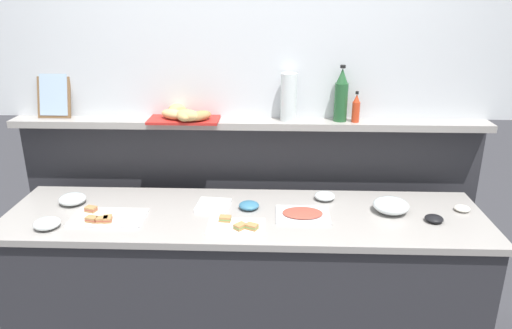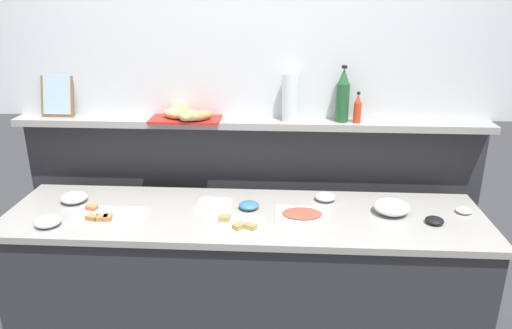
{
  "view_description": "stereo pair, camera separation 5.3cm",
  "coord_description": "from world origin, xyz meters",
  "px_view_note": "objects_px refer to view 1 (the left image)",
  "views": [
    {
      "loc": [
        0.14,
        -2.27,
        2.03
      ],
      "look_at": [
        0.06,
        0.1,
        1.16
      ],
      "focal_mm": 33.96,
      "sensor_mm": 36.0,
      "label": 1
    },
    {
      "loc": [
        0.2,
        -2.27,
        2.03
      ],
      "look_at": [
        0.06,
        0.1,
        1.16
      ],
      "focal_mm": 33.96,
      "sensor_mm": 36.0,
      "label": 2
    }
  ],
  "objects_px": {
    "sandwich_platter_rear": "(106,217)",
    "glass_bowl_small": "(325,196)",
    "glass_bowl_large": "(73,199)",
    "glass_bowl_extra": "(391,206)",
    "hot_sauce_bottle": "(356,109)",
    "bread_basket": "(184,115)",
    "napkin_stack": "(213,205)",
    "wine_bottle_green": "(341,96)",
    "condiment_bowl_red": "(434,219)",
    "condiment_bowl_teal": "(249,205)",
    "condiment_bowl_dark": "(462,208)",
    "water_carafe": "(289,97)",
    "framed_picture": "(54,94)",
    "sandwich_platter_side": "(237,226)",
    "cold_cuts_platter": "(303,214)",
    "glass_bowl_medium": "(47,224)"
  },
  "relations": [
    {
      "from": "sandwich_platter_rear",
      "to": "water_carafe",
      "type": "relative_size",
      "value": 1.36
    },
    {
      "from": "condiment_bowl_dark",
      "to": "condiment_bowl_teal",
      "type": "height_order",
      "value": "condiment_bowl_teal"
    },
    {
      "from": "cold_cuts_platter",
      "to": "hot_sauce_bottle",
      "type": "bearing_deg",
      "value": 53.88
    },
    {
      "from": "condiment_bowl_dark",
      "to": "wine_bottle_green",
      "type": "relative_size",
      "value": 0.26
    },
    {
      "from": "sandwich_platter_rear",
      "to": "framed_picture",
      "type": "bearing_deg",
      "value": 128.31
    },
    {
      "from": "bread_basket",
      "to": "framed_picture",
      "type": "bearing_deg",
      "value": 174.57
    },
    {
      "from": "glass_bowl_extra",
      "to": "napkin_stack",
      "type": "relative_size",
      "value": 1.1
    },
    {
      "from": "glass_bowl_large",
      "to": "glass_bowl_extra",
      "type": "height_order",
      "value": "glass_bowl_extra"
    },
    {
      "from": "glass_bowl_small",
      "to": "condiment_bowl_dark",
      "type": "relative_size",
      "value": 1.39
    },
    {
      "from": "glass_bowl_small",
      "to": "condiment_bowl_dark",
      "type": "bearing_deg",
      "value": -9.37
    },
    {
      "from": "glass_bowl_large",
      "to": "glass_bowl_extra",
      "type": "distance_m",
      "value": 1.7
    },
    {
      "from": "framed_picture",
      "to": "glass_bowl_large",
      "type": "bearing_deg",
      "value": -62.6
    },
    {
      "from": "condiment_bowl_red",
      "to": "wine_bottle_green",
      "type": "bearing_deg",
      "value": 131.77
    },
    {
      "from": "wine_bottle_green",
      "to": "glass_bowl_extra",
      "type": "bearing_deg",
      "value": -57.73
    },
    {
      "from": "cold_cuts_platter",
      "to": "bread_basket",
      "type": "xyz_separation_m",
      "value": [
        -0.67,
        0.4,
        0.42
      ]
    },
    {
      "from": "cold_cuts_platter",
      "to": "wine_bottle_green",
      "type": "height_order",
      "value": "wine_bottle_green"
    },
    {
      "from": "napkin_stack",
      "to": "bread_basket",
      "type": "relative_size",
      "value": 0.43
    },
    {
      "from": "hot_sauce_bottle",
      "to": "framed_picture",
      "type": "bearing_deg",
      "value": 178.15
    },
    {
      "from": "condiment_bowl_dark",
      "to": "hot_sauce_bottle",
      "type": "bearing_deg",
      "value": 148.24
    },
    {
      "from": "sandwich_platter_rear",
      "to": "hot_sauce_bottle",
      "type": "height_order",
      "value": "hot_sauce_bottle"
    },
    {
      "from": "sandwich_platter_rear",
      "to": "glass_bowl_extra",
      "type": "relative_size",
      "value": 1.96
    },
    {
      "from": "sandwich_platter_rear",
      "to": "glass_bowl_small",
      "type": "distance_m",
      "value": 1.17
    },
    {
      "from": "condiment_bowl_teal",
      "to": "napkin_stack",
      "type": "relative_size",
      "value": 0.63
    },
    {
      "from": "condiment_bowl_teal",
      "to": "water_carafe",
      "type": "xyz_separation_m",
      "value": [
        0.21,
        0.36,
        0.51
      ]
    },
    {
      "from": "condiment_bowl_red",
      "to": "condiment_bowl_teal",
      "type": "bearing_deg",
      "value": 172.92
    },
    {
      "from": "bread_basket",
      "to": "napkin_stack",
      "type": "bearing_deg",
      "value": -58.34
    },
    {
      "from": "glass_bowl_large",
      "to": "bread_basket",
      "type": "relative_size",
      "value": 0.36
    },
    {
      "from": "glass_bowl_large",
      "to": "napkin_stack",
      "type": "height_order",
      "value": "glass_bowl_large"
    },
    {
      "from": "glass_bowl_small",
      "to": "condiment_bowl_teal",
      "type": "height_order",
      "value": "glass_bowl_small"
    },
    {
      "from": "napkin_stack",
      "to": "bread_basket",
      "type": "bearing_deg",
      "value": 121.66
    },
    {
      "from": "sandwich_platter_side",
      "to": "condiment_bowl_teal",
      "type": "xyz_separation_m",
      "value": [
        0.05,
        0.22,
        0.01
      ]
    },
    {
      "from": "hot_sauce_bottle",
      "to": "bread_basket",
      "type": "height_order",
      "value": "hot_sauce_bottle"
    },
    {
      "from": "glass_bowl_extra",
      "to": "sandwich_platter_rear",
      "type": "bearing_deg",
      "value": -174.62
    },
    {
      "from": "condiment_bowl_red",
      "to": "framed_picture",
      "type": "bearing_deg",
      "value": 166.08
    },
    {
      "from": "glass_bowl_large",
      "to": "condiment_bowl_red",
      "type": "bearing_deg",
      "value": -4.29
    },
    {
      "from": "water_carafe",
      "to": "condiment_bowl_teal",
      "type": "bearing_deg",
      "value": -119.74
    },
    {
      "from": "sandwich_platter_side",
      "to": "condiment_bowl_teal",
      "type": "height_order",
      "value": "condiment_bowl_teal"
    },
    {
      "from": "condiment_bowl_red",
      "to": "napkin_stack",
      "type": "relative_size",
      "value": 0.54
    },
    {
      "from": "water_carafe",
      "to": "glass_bowl_medium",
      "type": "bearing_deg",
      "value": -152.25
    },
    {
      "from": "glass_bowl_medium",
      "to": "condiment_bowl_dark",
      "type": "distance_m",
      "value": 2.11
    },
    {
      "from": "glass_bowl_large",
      "to": "glass_bowl_extra",
      "type": "xyz_separation_m",
      "value": [
        1.7,
        -0.04,
        0.01
      ]
    },
    {
      "from": "glass_bowl_small",
      "to": "napkin_stack",
      "type": "relative_size",
      "value": 0.66
    },
    {
      "from": "condiment_bowl_teal",
      "to": "hot_sauce_bottle",
      "type": "distance_m",
      "value": 0.81
    },
    {
      "from": "condiment_bowl_dark",
      "to": "glass_bowl_large",
      "type": "bearing_deg",
      "value": 179.68
    },
    {
      "from": "condiment_bowl_red",
      "to": "wine_bottle_green",
      "type": "relative_size",
      "value": 0.29
    },
    {
      "from": "glass_bowl_large",
      "to": "cold_cuts_platter",
      "type": "bearing_deg",
      "value": -4.65
    },
    {
      "from": "glass_bowl_extra",
      "to": "water_carafe",
      "type": "height_order",
      "value": "water_carafe"
    },
    {
      "from": "glass_bowl_medium",
      "to": "framed_picture",
      "type": "distance_m",
      "value": 0.85
    },
    {
      "from": "napkin_stack",
      "to": "framed_picture",
      "type": "height_order",
      "value": "framed_picture"
    },
    {
      "from": "sandwich_platter_rear",
      "to": "hot_sauce_bottle",
      "type": "relative_size",
      "value": 2.09
    }
  ]
}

